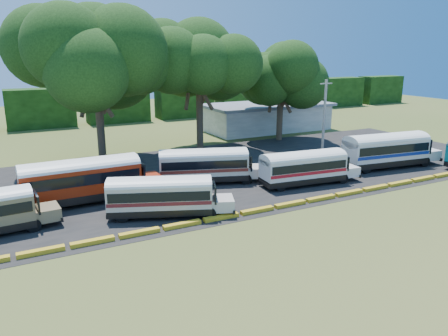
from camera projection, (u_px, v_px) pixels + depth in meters
name	position (u px, v px, depth m)	size (l,w,h in m)	color
ground	(281.00, 213.00, 32.34)	(160.00, 160.00, 0.00)	#364E1A
asphalt_strip	(220.00, 173.00, 43.08)	(64.00, 24.00, 0.02)	black
curb	(274.00, 207.00, 33.16)	(53.70, 0.45, 0.30)	gold
terminal_building	(267.00, 117.00, 65.51)	(19.00, 9.00, 4.00)	silver
treeline_backdrop	(118.00, 104.00, 72.74)	(130.00, 4.00, 6.00)	black
bus_red	(84.00, 178.00, 34.09)	(11.00, 2.93, 3.60)	black
bus_cream_west	(163.00, 194.00, 31.37)	(9.25, 5.40, 2.98)	black
bus_cream_east	(206.00, 164.00, 39.33)	(9.93, 5.34, 3.18)	black
bus_white_red	(305.00, 166.00, 38.80)	(9.60, 3.31, 3.09)	black
bus_white_blue	(388.00, 148.00, 44.42)	(11.13, 3.93, 3.58)	black
tree_west	(95.00, 52.00, 42.95)	(12.63, 12.63, 16.19)	#3E2C1F
tree_center	(199.00, 55.00, 49.76)	(11.31, 11.31, 15.35)	#3E2C1F
tree_east	(281.00, 75.00, 56.56)	(9.22, 9.22, 12.01)	#3E2C1F
utility_pole	(324.00, 118.00, 48.74)	(1.60, 0.30, 8.59)	gray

